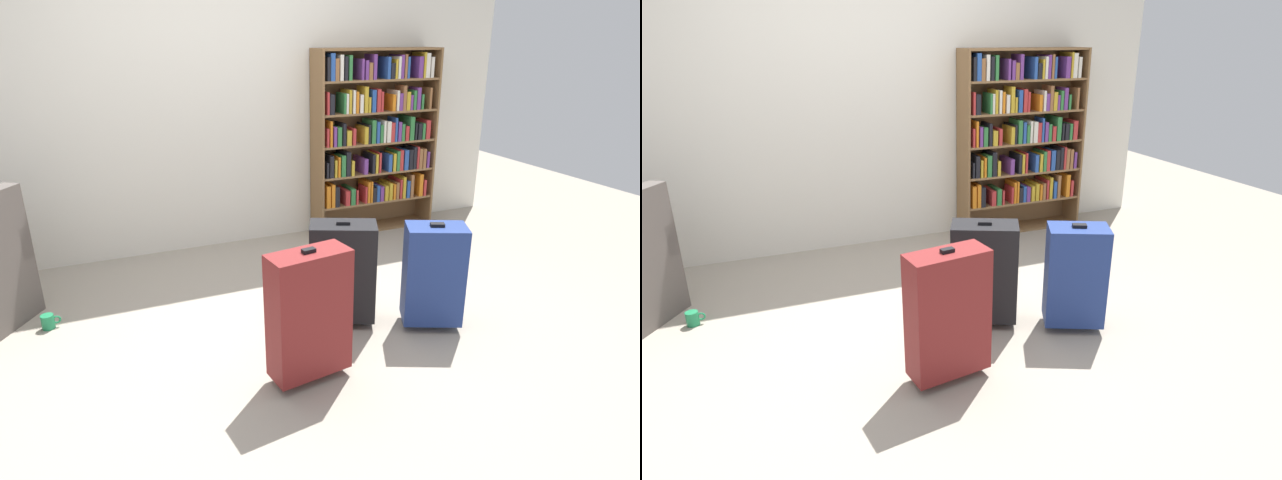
{
  "view_description": "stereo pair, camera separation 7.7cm",
  "coord_description": "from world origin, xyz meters",
  "views": [
    {
      "loc": [
        -1.06,
        -2.86,
        1.78
      ],
      "look_at": [
        0.22,
        0.07,
        0.55
      ],
      "focal_mm": 29.98,
      "sensor_mm": 36.0,
      "label": 1
    },
    {
      "loc": [
        -0.99,
        -2.89,
        1.78
      ],
      "look_at": [
        0.22,
        0.07,
        0.55
      ],
      "focal_mm": 29.98,
      "sensor_mm": 36.0,
      "label": 2
    }
  ],
  "objects": [
    {
      "name": "suitcase_dark_red",
      "position": [
        -0.11,
        -0.55,
        0.4
      ],
      "size": [
        0.46,
        0.25,
        0.77
      ],
      "color": "maroon",
      "rests_on": "ground"
    },
    {
      "name": "suitcase_navy_blue",
      "position": [
        0.83,
        -0.33,
        0.37
      ],
      "size": [
        0.43,
        0.37,
        0.71
      ],
      "color": "navy",
      "rests_on": "ground"
    },
    {
      "name": "bookshelf",
      "position": [
        1.39,
        1.5,
        0.89
      ],
      "size": [
        1.19,
        0.29,
        1.68
      ],
      "color": "brown",
      "rests_on": "ground"
    },
    {
      "name": "back_wall",
      "position": [
        0.0,
        1.71,
        1.3
      ],
      "size": [
        5.53,
        0.1,
        2.6
      ],
      "primitive_type": "cube",
      "color": "silver",
      "rests_on": "ground"
    },
    {
      "name": "ground_plane",
      "position": [
        0.0,
        0.0,
        0.0
      ],
      "size": [
        9.68,
        9.68,
        0.0
      ],
      "primitive_type": "plane",
      "color": "#9E9384"
    },
    {
      "name": "mug",
      "position": [
        -1.46,
        0.62,
        0.05
      ],
      "size": [
        0.12,
        0.08,
        0.1
      ],
      "color": "#1E7F4C",
      "rests_on": "ground"
    },
    {
      "name": "suitcase_black",
      "position": [
        0.32,
        -0.07,
        0.37
      ],
      "size": [
        0.48,
        0.39,
        0.71
      ],
      "color": "black",
      "rests_on": "ground"
    }
  ]
}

